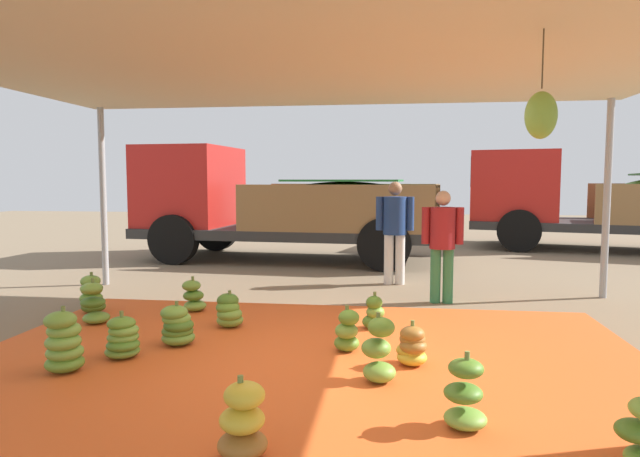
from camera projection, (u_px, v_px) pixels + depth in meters
name	position (u px, v px, depth m)	size (l,w,h in m)	color
ground_plane	(338.00, 295.00, 8.24)	(40.00, 40.00, 0.00)	#7F6B51
tarp_orange	(306.00, 358.00, 5.28)	(6.45, 4.49, 0.01)	#E05B23
tent_canopy	(305.00, 54.00, 4.94)	(8.00, 7.00, 2.88)	#9EA0A5
banana_bunch_0	(229.00, 311.00, 6.36)	(0.39, 0.39, 0.43)	#75A83D
banana_bunch_1	(92.00, 295.00, 7.08)	(0.38, 0.36, 0.52)	#477523
banana_bunch_2	(412.00, 346.00, 5.06)	(0.39, 0.41, 0.41)	gold
banana_bunch_4	(374.00, 313.00, 6.30)	(0.34, 0.31, 0.42)	#518428
banana_bunch_5	(243.00, 423.00, 3.37)	(0.34, 0.34, 0.51)	#996628
banana_bunch_6	(94.00, 305.00, 6.54)	(0.39, 0.38, 0.54)	#6B9E38
banana_bunch_7	(64.00, 343.00, 4.87)	(0.44, 0.45, 0.59)	#60932D
banana_bunch_8	(177.00, 326.00, 5.68)	(0.46, 0.46, 0.46)	#6B9E38
banana_bunch_9	(123.00, 339.00, 5.28)	(0.44, 0.44, 0.45)	#6B9E38
banana_bunch_10	(465.00, 396.00, 3.78)	(0.40, 0.40, 0.53)	#75A83D
banana_bunch_11	(347.00, 332.00, 5.46)	(0.33, 0.34, 0.46)	#60932D
banana_bunch_12	(379.00, 352.00, 4.65)	(0.36, 0.38, 0.58)	#75A83D
banana_bunch_13	(194.00, 297.00, 7.15)	(0.36, 0.36, 0.45)	#75A83D
cargo_truck_main	(275.00, 204.00, 11.87)	(6.37, 2.90, 2.40)	#2D2D2D
cargo_truck_far	(618.00, 200.00, 13.29)	(7.51, 4.18, 2.40)	#2D2D2D
worker_0	(395.00, 225.00, 8.99)	(0.61, 0.37, 1.66)	silver
worker_1	(442.00, 238.00, 7.61)	(0.56, 0.35, 1.54)	#337A4C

